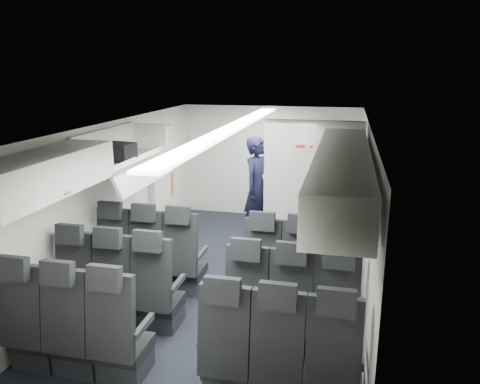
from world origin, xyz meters
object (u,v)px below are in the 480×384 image
at_px(seat_row_rear, 173,348).
at_px(flight_attendant, 258,189).
at_px(seat_row_front, 224,267).
at_px(carry_on_bag, 119,152).
at_px(seat_row_mid, 202,301).
at_px(boarding_door, 163,181).
at_px(galley_unit, 318,174).

height_order(seat_row_rear, flight_attendant, flight_attendant).
xyz_separation_m(seat_row_front, carry_on_bag, (-1.43, 0.15, 1.40)).
relative_size(seat_row_mid, boarding_door, 1.79).
bearing_deg(seat_row_front, carry_on_bag, 173.92).
bearing_deg(boarding_door, seat_row_mid, -61.23).
height_order(flight_attendant, carry_on_bag, carry_on_bag).
relative_size(seat_row_mid, carry_on_bag, 8.39).
bearing_deg(seat_row_front, seat_row_mid, -90.00).
bearing_deg(boarding_door, seat_row_front, -51.84).
relative_size(boarding_door, flight_attendant, 1.05).
bearing_deg(seat_row_rear, boarding_door, 112.87).
xyz_separation_m(seat_row_rear, boarding_door, (-1.64, 3.89, 0.55)).
bearing_deg(flight_attendant, galley_unit, -17.88).
bearing_deg(carry_on_bag, seat_row_front, 5.03).
xyz_separation_m(seat_row_mid, carry_on_bag, (-1.43, 1.05, 1.40)).
distance_m(seat_row_front, seat_row_rear, 1.80).
bearing_deg(seat_row_mid, seat_row_rear, -90.00).
bearing_deg(seat_row_mid, carry_on_bag, 143.58).
distance_m(seat_row_mid, galley_unit, 4.30).
bearing_deg(carry_on_bag, galley_unit, 63.67).
relative_size(seat_row_mid, galley_unit, 1.75).
bearing_deg(carry_on_bag, seat_row_mid, -25.31).
height_order(boarding_door, flight_attendant, boarding_door).
distance_m(seat_row_mid, flight_attendant, 3.13).
height_order(seat_row_front, carry_on_bag, carry_on_bag).
bearing_deg(seat_row_rear, carry_on_bag, 126.14).
xyz_separation_m(seat_row_front, seat_row_rear, (0.00, -1.80, 0.00)).
height_order(seat_row_rear, galley_unit, galley_unit).
distance_m(seat_row_front, galley_unit, 3.43).
bearing_deg(galley_unit, seat_row_rear, -100.65).
xyz_separation_m(seat_row_rear, flight_attendant, (0.02, 3.99, 0.48)).
height_order(seat_row_front, seat_row_rear, same).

